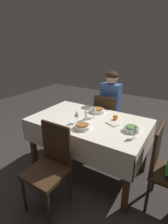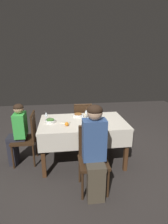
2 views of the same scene
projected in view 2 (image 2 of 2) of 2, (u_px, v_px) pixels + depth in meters
The scene contains 16 objects.
ground_plane at pixel (83, 160), 3.20m from camera, with size 8.00×8.00×0.00m, color #332D2B.
dining_table at pixel (83, 127), 3.00m from camera, with size 1.45×0.89×0.77m.
chair_south at pixel (93, 155), 2.42m from camera, with size 0.39×0.40×0.92m.
chair_west at pixel (28, 136), 3.01m from camera, with size 0.40×0.39×0.92m.
chair_north at pixel (82, 121), 3.69m from camera, with size 0.39×0.40×0.92m.
person_adult_denim at pixel (95, 147), 2.22m from camera, with size 0.30×0.34×1.26m.
person_child_green at pixel (18, 132), 2.96m from camera, with size 0.33×0.30×1.09m.
bowl_south at pixel (87, 126), 2.70m from camera, with size 0.21×0.21×0.06m.
wine_glass_south at pixel (83, 117), 2.84m from camera, with size 0.07×0.07×0.16m.
bowl_west at pixel (50, 121), 2.91m from camera, with size 0.17×0.17×0.06m.
wine_glass_west at pixel (46, 114), 3.00m from camera, with size 0.06×0.06×0.15m.
bowl_north at pixel (78, 115), 3.19m from camera, with size 0.18×0.18×0.06m.
wine_glass_north at pixel (86, 112), 3.09m from camera, with size 0.07×0.07×0.15m.
candle_centerpiece at pixel (85, 118), 2.98m from camera, with size 0.06×0.06×0.14m.
orange_fruit at pixel (67, 124), 2.76m from camera, with size 0.06×0.06×0.06m, color orange.
napkin_red_folded at pixel (65, 122), 2.90m from camera, with size 0.18×0.14×0.01m.
Camera 2 is at (-0.34, -2.76, 1.82)m, focal length 28.00 mm.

